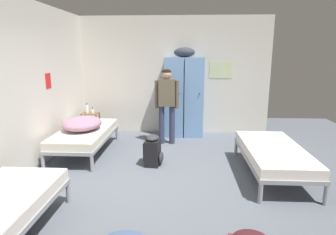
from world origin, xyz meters
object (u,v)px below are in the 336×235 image
object	(u,v)px
bedding_heap	(82,123)
water_bottle	(87,108)
bed_left_rear	(85,134)
lotion_bottle	(93,111)
backpack_black	(153,151)
person_traveler	(167,100)
shelf_unit	(91,122)
bed_right	(273,153)
locker_bank	(184,95)

from	to	relation	value
bedding_heap	water_bottle	bearing A→B (deg)	104.25
bed_left_rear	lotion_bottle	distance (m)	1.15
lotion_bottle	backpack_black	world-z (taller)	lotion_bottle
bed_left_rear	person_traveler	distance (m)	1.83
shelf_unit	bed_left_rear	world-z (taller)	shelf_unit
backpack_black	lotion_bottle	bearing A→B (deg)	133.65
water_bottle	lotion_bottle	bearing A→B (deg)	-21.80
bed_right	lotion_bottle	xyz separation A→B (m)	(-3.57, 2.01, 0.25)
water_bottle	person_traveler	bearing A→B (deg)	-13.83
shelf_unit	person_traveler	distance (m)	1.99
locker_bank	bed_right	size ratio (longest dim) A/B	1.09
shelf_unit	locker_bank	bearing A→B (deg)	5.75
bedding_heap	water_bottle	xyz separation A→B (m)	(-0.31, 1.21, 0.06)
bed_right	shelf_unit	bearing A→B (deg)	150.63
bed_right	bedding_heap	bearing A→B (deg)	165.93
person_traveler	locker_bank	bearing A→B (deg)	61.47
shelf_unit	person_traveler	size ratio (longest dim) A/B	0.35
locker_bank	backpack_black	size ratio (longest dim) A/B	3.76
locker_bank	bedding_heap	xyz separation A→B (m)	(-1.97, -1.41, -0.36)
locker_bank	person_traveler	distance (m)	0.76
bedding_heap	shelf_unit	bearing A→B (deg)	100.82
locker_bank	bedding_heap	size ratio (longest dim) A/B	2.41
bedding_heap	lotion_bottle	xyz separation A→B (m)	(-0.16, 1.15, 0.02)
shelf_unit	water_bottle	bearing A→B (deg)	165.96
bedding_heap	person_traveler	bearing A→B (deg)	24.86
locker_bank	bed_left_rear	world-z (taller)	locker_bank
lotion_bottle	water_bottle	bearing A→B (deg)	158.20
shelf_unit	lotion_bottle	bearing A→B (deg)	-29.74
person_traveler	lotion_bottle	distance (m)	1.84
person_traveler	water_bottle	world-z (taller)	person_traveler
bed_right	lotion_bottle	world-z (taller)	lotion_bottle
bed_left_rear	backpack_black	bearing A→B (deg)	-21.61
person_traveler	bed_left_rear	bearing A→B (deg)	-156.11
person_traveler	bed_right	bearing A→B (deg)	-41.46
bed_right	water_bottle	xyz separation A→B (m)	(-3.72, 2.07, 0.29)
person_traveler	water_bottle	xyz separation A→B (m)	(-1.91, 0.47, -0.30)
bedding_heap	backpack_black	distance (m)	1.57
locker_bank	bed_right	distance (m)	2.75
locker_bank	backpack_black	world-z (taller)	locker_bank
bed_right	backpack_black	distance (m)	2.01
bedding_heap	water_bottle	size ratio (longest dim) A/B	3.76
locker_bank	bed_right	bearing A→B (deg)	-57.55
bedding_heap	bed_left_rear	bearing A→B (deg)	62.50
backpack_black	shelf_unit	bearing A→B (deg)	134.21
bedding_heap	lotion_bottle	distance (m)	1.16
shelf_unit	bed_left_rear	bearing A→B (deg)	-77.74
locker_bank	shelf_unit	bearing A→B (deg)	-174.25
locker_bank	person_traveler	bearing A→B (deg)	-118.53
water_bottle	lotion_bottle	distance (m)	0.17
bed_right	bedding_heap	xyz separation A→B (m)	(-3.41, 0.85, 0.23)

